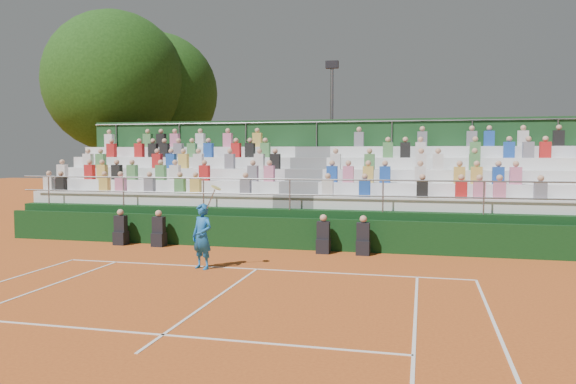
% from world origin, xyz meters
% --- Properties ---
extents(ground, '(90.00, 90.00, 0.00)m').
position_xyz_m(ground, '(0.00, 0.00, 0.00)').
color(ground, '#C55920').
rests_on(ground, ground).
extents(courtside_wall, '(20.00, 0.15, 1.00)m').
position_xyz_m(courtside_wall, '(0.00, 3.20, 0.50)').
color(courtside_wall, black).
rests_on(courtside_wall, ground).
extents(line_officials, '(8.45, 0.40, 1.19)m').
position_xyz_m(line_officials, '(-1.48, 2.75, 0.48)').
color(line_officials, black).
rests_on(line_officials, ground).
extents(grandstand, '(20.00, 5.20, 4.40)m').
position_xyz_m(grandstand, '(-0.01, 6.44, 1.08)').
color(grandstand, black).
rests_on(grandstand, ground).
extents(tennis_player, '(0.90, 0.62, 2.22)m').
position_xyz_m(tennis_player, '(-1.42, -0.27, 0.87)').
color(tennis_player, blue).
rests_on(tennis_player, ground).
extents(tree_west, '(6.99, 6.99, 10.11)m').
position_xyz_m(tree_west, '(-10.89, 11.61, 6.60)').
color(tree_west, '#3D2A16').
rests_on(tree_west, ground).
extents(tree_east, '(6.55, 6.55, 9.53)m').
position_xyz_m(tree_east, '(-9.89, 14.19, 6.24)').
color(tree_east, '#3D2A16').
rests_on(tree_east, ground).
extents(floodlight_mast, '(0.60, 0.25, 7.40)m').
position_xyz_m(floodlight_mast, '(-0.05, 12.63, 4.36)').
color(floodlight_mast, gray).
rests_on(floodlight_mast, ground).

